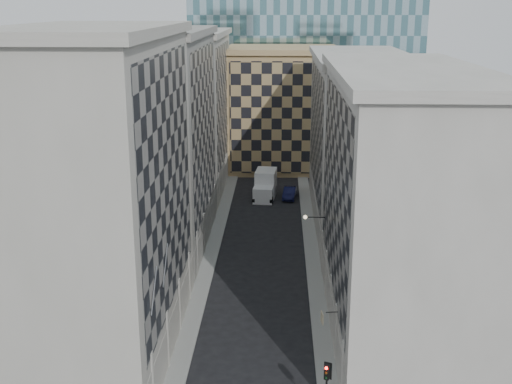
# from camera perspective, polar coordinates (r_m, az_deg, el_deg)

# --- Properties ---
(sidewalk_west) EXTENTS (1.50, 100.00, 0.15)m
(sidewalk_west) POSITION_cam_1_polar(r_m,az_deg,el_deg) (67.26, -4.00, -5.46)
(sidewalk_west) COLOR gray
(sidewalk_west) RESTS_ON ground
(sidewalk_east) EXTENTS (1.50, 100.00, 0.15)m
(sidewalk_east) POSITION_cam_1_polar(r_m,az_deg,el_deg) (66.98, 5.01, -5.58)
(sidewalk_east) COLOR gray
(sidewalk_east) RESTS_ON ground
(bldg_left_a) EXTENTS (10.80, 22.80, 23.70)m
(bldg_left_a) POSITION_cam_1_polar(r_m,az_deg,el_deg) (46.80, -13.63, -0.50)
(bldg_left_a) COLOR #A8A497
(bldg_left_a) RESTS_ON ground
(bldg_left_b) EXTENTS (10.80, 22.80, 22.70)m
(bldg_left_b) POSITION_cam_1_polar(r_m,az_deg,el_deg) (67.70, -8.67, 4.49)
(bldg_left_b) COLOR gray
(bldg_left_b) RESTS_ON ground
(bldg_left_c) EXTENTS (10.80, 22.80, 21.70)m
(bldg_left_c) POSITION_cam_1_polar(r_m,az_deg,el_deg) (89.13, -6.06, 7.09)
(bldg_left_c) COLOR #A8A497
(bldg_left_c) RESTS_ON ground
(bldg_right_a) EXTENTS (10.80, 26.80, 20.70)m
(bldg_right_a) POSITION_cam_1_polar(r_m,az_deg,el_deg) (50.13, 12.52, -1.10)
(bldg_right_a) COLOR #AAA69B
(bldg_right_a) RESTS_ON ground
(bldg_right_b) EXTENTS (10.80, 28.80, 19.70)m
(bldg_right_b) POSITION_cam_1_polar(r_m,az_deg,el_deg) (76.15, 9.04, 4.65)
(bldg_right_b) COLOR #AAA69B
(bldg_right_b) RESTS_ON ground
(tan_block) EXTENTS (16.80, 14.80, 18.80)m
(tan_block) POSITION_cam_1_polar(r_m,az_deg,el_deg) (101.17, 2.31, 7.47)
(tan_block) COLOR tan
(tan_block) RESTS_ON ground
(flagpoles_left) EXTENTS (0.10, 6.33, 2.33)m
(flagpoles_left) POSITION_cam_1_polar(r_m,az_deg,el_deg) (42.40, -8.54, -7.50)
(flagpoles_left) COLOR gray
(flagpoles_left) RESTS_ON ground
(bracket_lamp) EXTENTS (1.98, 0.36, 0.36)m
(bracket_lamp) POSITION_cam_1_polar(r_m,az_deg,el_deg) (59.20, 4.58, -2.24)
(bracket_lamp) COLOR black
(bracket_lamp) RESTS_ON ground
(traffic_light) EXTENTS (0.50, 0.49, 3.98)m
(traffic_light) POSITION_cam_1_polar(r_m,az_deg,el_deg) (40.96, 6.31, -16.27)
(traffic_light) COLOR black
(traffic_light) RESTS_ON sidewalk_east
(box_truck) EXTENTS (3.18, 6.69, 3.56)m
(box_truck) POSITION_cam_1_polar(r_m,az_deg,el_deg) (86.15, 0.82, 0.53)
(box_truck) COLOR white
(box_truck) RESTS_ON ground
(dark_car) EXTENTS (2.09, 4.74, 1.51)m
(dark_car) POSITION_cam_1_polar(r_m,az_deg,el_deg) (85.98, 3.01, -0.07)
(dark_car) COLOR #0E1135
(dark_car) RESTS_ON ground
(shop_sign) EXTENTS (1.24, 0.80, 0.88)m
(shop_sign) POSITION_cam_1_polar(r_m,az_deg,el_deg) (46.21, 5.96, -11.03)
(shop_sign) COLOR black
(shop_sign) RESTS_ON ground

